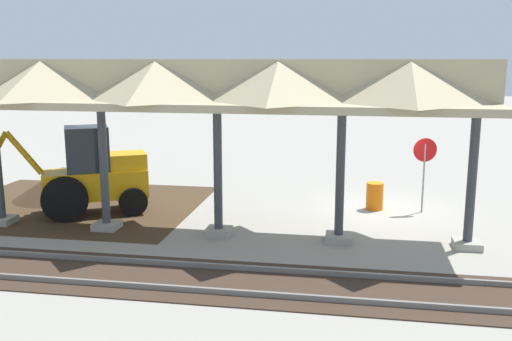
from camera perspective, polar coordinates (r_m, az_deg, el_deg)
name	(u,v)px	position (r m, az deg, el deg)	size (l,w,h in m)	color
ground_plane	(384,210)	(19.31, 12.69, -3.87)	(120.00, 120.00, 0.00)	gray
dirt_work_zone	(75,205)	(20.37, -17.69, -3.33)	(8.38, 7.00, 0.01)	#42301E
platform_canopy	(157,86)	(16.02, -9.87, 8.29)	(18.02, 3.20, 4.90)	#9E998E
rail_tracks	(400,293)	(12.77, 14.22, -11.75)	(60.00, 2.58, 0.15)	slate
stop_sign	(425,159)	(18.96, 16.50, 1.10)	(0.75, 0.20, 2.43)	gray
backhoe	(91,175)	(18.90, -16.21, -0.43)	(5.04, 3.44, 2.82)	orange
dirt_mound	(54,199)	(21.59, -19.56, -2.66)	(5.58, 5.58, 1.78)	#42301E
traffic_barrel	(375,196)	(19.23, 11.79, -2.52)	(0.56, 0.56, 0.90)	orange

